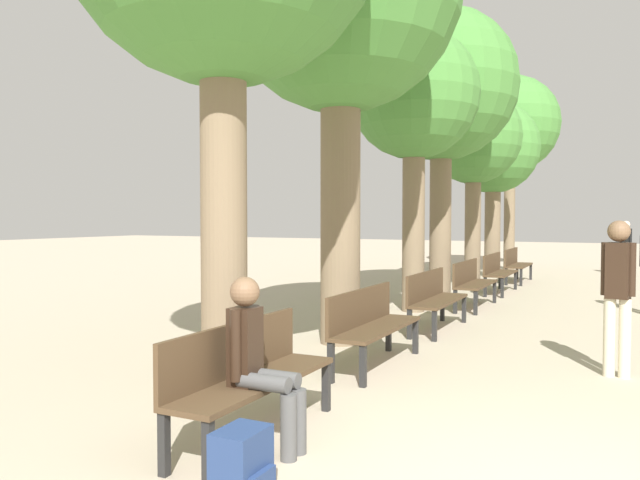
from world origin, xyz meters
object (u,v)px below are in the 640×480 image
(bench_row_1, at_px, (370,321))
(tree_row_6, at_px, (510,125))
(bench_row_2, at_px, (433,295))
(bench_row_5, at_px, (516,262))
(person_seated, at_px, (258,358))
(tree_row_2, at_px, (414,99))
(tree_row_3, at_px, (441,87))
(bench_row_4, at_px, (497,270))
(tree_row_4, at_px, (473,139))
(bench_row_3, at_px, (471,280))
(pedestrian_far, at_px, (618,288))
(tree_row_5, at_px, (493,150))
(pedestrian_mid, at_px, (626,244))
(backpack, at_px, (242,474))
(bench_row_0, at_px, (247,370))

(bench_row_1, relative_size, tree_row_6, 0.29)
(bench_row_2, relative_size, bench_row_5, 1.00)
(person_seated, bearing_deg, tree_row_2, 98.76)
(bench_row_5, distance_m, tree_row_3, 5.59)
(bench_row_4, xyz_separation_m, tree_row_4, (-0.82, 1.29, 3.02))
(tree_row_2, bearing_deg, tree_row_3, 90.00)
(bench_row_3, height_order, pedestrian_far, pedestrian_far)
(bench_row_4, relative_size, tree_row_5, 0.36)
(bench_row_2, distance_m, pedestrian_far, 3.07)
(tree_row_6, bearing_deg, pedestrian_far, -76.05)
(tree_row_5, xyz_separation_m, pedestrian_mid, (3.31, 2.10, -2.62))
(tree_row_3, xyz_separation_m, tree_row_4, (0.00, 2.90, -0.69))
(bench_row_3, xyz_separation_m, tree_row_2, (-0.82, -0.86, 3.19))
(bench_row_5, xyz_separation_m, person_seated, (0.22, -12.60, 0.15))
(tree_row_3, xyz_separation_m, backpack, (1.49, -9.39, -3.98))
(bench_row_0, relative_size, bench_row_4, 1.00)
(bench_row_3, relative_size, pedestrian_far, 1.08)
(tree_row_3, height_order, tree_row_5, tree_row_3)
(pedestrian_far, bearing_deg, pedestrian_mid, 89.85)
(bench_row_3, distance_m, pedestrian_far, 4.95)
(tree_row_3, xyz_separation_m, tree_row_5, (0.00, 5.34, -0.72))
(tree_row_6, relative_size, pedestrian_far, 3.77)
(tree_row_6, height_order, person_seated, tree_row_6)
(bench_row_1, height_order, pedestrian_mid, pedestrian_mid)
(backpack, bearing_deg, bench_row_5, 92.81)
(tree_row_3, bearing_deg, bench_row_2, -76.19)
(bench_row_1, bearing_deg, bench_row_4, 90.00)
(bench_row_2, distance_m, tree_row_4, 6.99)
(bench_row_4, relative_size, tree_row_2, 0.36)
(tree_row_5, distance_m, tree_row_6, 2.91)
(bench_row_4, distance_m, backpack, 11.02)
(bench_row_2, relative_size, tree_row_6, 0.29)
(tree_row_3, bearing_deg, bench_row_0, -84.34)
(tree_row_4, bearing_deg, person_seated, -84.77)
(tree_row_5, relative_size, pedestrian_mid, 3.12)
(tree_row_2, height_order, tree_row_4, tree_row_2)
(bench_row_4, bearing_deg, tree_row_6, 97.28)
(tree_row_2, height_order, tree_row_6, tree_row_6)
(tree_row_6, distance_m, backpack, 18.03)
(tree_row_2, relative_size, tree_row_5, 1.02)
(bench_row_4, relative_size, person_seated, 1.43)
(bench_row_3, bearing_deg, bench_row_1, -90.00)
(tree_row_4, height_order, tree_row_5, tree_row_5)
(bench_row_3, height_order, pedestrian_mid, pedestrian_mid)
(bench_row_0, distance_m, pedestrian_far, 4.03)
(tree_row_4, bearing_deg, tree_row_3, -90.00)
(bench_row_4, xyz_separation_m, tree_row_3, (-0.82, -1.61, 3.71))
(tree_row_4, bearing_deg, bench_row_3, -77.65)
(tree_row_4, bearing_deg, tree_row_5, 90.00)
(bench_row_0, bearing_deg, bench_row_3, 90.00)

